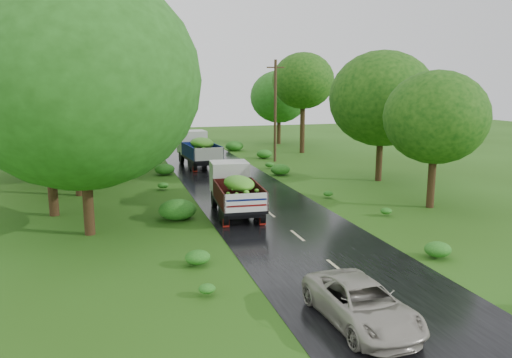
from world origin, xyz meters
name	(u,v)px	position (x,y,z in m)	size (l,w,h in m)	color
ground	(336,268)	(0.00, 0.00, 0.00)	(120.00, 120.00, 0.00)	#244A10
road	(290,229)	(0.00, 5.00, 0.01)	(6.50, 80.00, 0.02)	black
road_lines	(282,223)	(0.00, 6.00, 0.02)	(0.12, 69.60, 0.00)	#BFB78C
truck_near	(235,187)	(-1.70, 8.63, 1.37)	(2.44, 5.91, 2.43)	black
truck_far	(198,147)	(-1.02, 23.93, 1.53)	(2.75, 6.58, 2.70)	black
car	(362,303)	(-1.22, -4.17, 0.62)	(1.98, 4.30, 1.20)	#A7A194
utility_pole	(275,110)	(5.73, 24.42, 4.40)	(1.50, 0.25, 8.55)	#382616
trees_left	(75,81)	(-9.82, 20.48, 6.77)	(6.67, 32.89, 9.45)	black
trees_right	(332,96)	(9.75, 21.81, 5.56)	(4.81, 32.96, 8.39)	black
shrubs	(241,185)	(0.00, 14.00, 0.35)	(11.90, 44.00, 0.70)	#155A16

